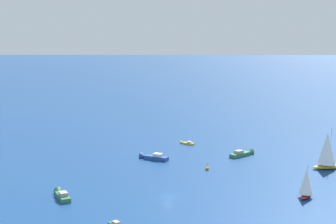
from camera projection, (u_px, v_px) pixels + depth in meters
ground_plane at (168, 197)px, 123.79m from camera, size 2000.00×2000.00×0.00m
motorboat_near_centre at (62, 195)px, 122.86m from camera, size 8.83×6.34×2.57m
motorboat_far_port at (153, 157)px, 160.76m from camera, size 9.99×3.78×2.83m
motorboat_inshore at (243, 154)px, 165.43m from camera, size 4.85×9.84×2.77m
motorboat_offshore at (187, 143)px, 183.09m from camera, size 5.55×1.72×1.59m
sailboat_trailing at (327, 150)px, 148.52m from camera, size 8.70×8.88×12.53m
sailboat_mid_cluster at (306, 183)px, 122.52m from camera, size 3.71×6.46×8.20m
marker_buoy at (207, 169)px, 148.35m from camera, size 1.10×1.10×2.10m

